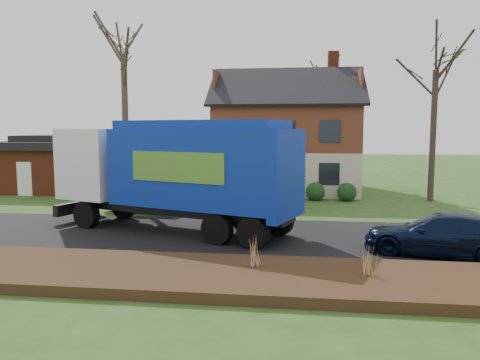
# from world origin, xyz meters

# --- Properties ---
(ground) EXTENTS (120.00, 120.00, 0.00)m
(ground) POSITION_xyz_m (0.00, 0.00, 0.00)
(ground) COLOR #274517
(ground) RESTS_ON ground
(road) EXTENTS (80.00, 7.00, 0.02)m
(road) POSITION_xyz_m (0.00, 0.00, 0.01)
(road) COLOR black
(road) RESTS_ON ground
(mulch_verge) EXTENTS (80.00, 3.50, 0.30)m
(mulch_verge) POSITION_xyz_m (0.00, -5.30, 0.15)
(mulch_verge) COLOR #312110
(mulch_verge) RESTS_ON ground
(main_house) EXTENTS (12.95, 8.95, 9.26)m
(main_house) POSITION_xyz_m (1.49, 13.91, 4.03)
(main_house) COLOR beige
(main_house) RESTS_ON ground
(ranch_house) EXTENTS (9.80, 8.20, 3.70)m
(ranch_house) POSITION_xyz_m (-12.00, 13.00, 1.81)
(ranch_house) COLOR brown
(ranch_house) RESTS_ON ground
(garbage_truck) EXTENTS (10.77, 6.11, 4.47)m
(garbage_truck) POSITION_xyz_m (-1.98, 0.62, 2.58)
(garbage_truck) COLOR black
(garbage_truck) RESTS_ON ground
(silver_sedan) EXTENTS (4.36, 2.41, 1.36)m
(silver_sedan) POSITION_xyz_m (-4.81, 4.78, 0.68)
(silver_sedan) COLOR #A0A2A7
(silver_sedan) RESTS_ON ground
(navy_wagon) EXTENTS (5.23, 3.39, 1.41)m
(navy_wagon) POSITION_xyz_m (7.52, -1.80, 0.70)
(navy_wagon) COLOR black
(navy_wagon) RESTS_ON ground
(tree_front_west) EXTENTS (3.86, 3.86, 11.47)m
(tree_front_west) POSITION_xyz_m (-6.85, 7.79, 9.45)
(tree_front_west) COLOR #433728
(tree_front_west) RESTS_ON ground
(tree_front_east) EXTENTS (3.81, 3.81, 10.58)m
(tree_front_east) POSITION_xyz_m (10.36, 10.26, 8.60)
(tree_front_east) COLOR #3C2D24
(tree_front_east) RESTS_ON ground
(tree_back) EXTENTS (3.23, 3.23, 10.22)m
(tree_back) POSITION_xyz_m (4.92, 20.51, 8.51)
(tree_back) COLOR #463C2A
(tree_back) RESTS_ON ground
(grass_clump_mid) EXTENTS (0.30, 0.25, 0.85)m
(grass_clump_mid) POSITION_xyz_m (1.67, -4.71, 0.73)
(grass_clump_mid) COLOR tan
(grass_clump_mid) RESTS_ON mulch_verge
(grass_clump_east) EXTENTS (0.31, 0.25, 0.77)m
(grass_clump_east) POSITION_xyz_m (4.79, -5.12, 0.68)
(grass_clump_east) COLOR #A68949
(grass_clump_east) RESTS_ON mulch_verge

